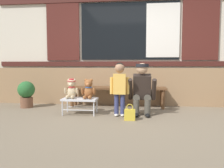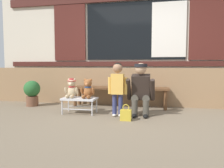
{
  "view_description": "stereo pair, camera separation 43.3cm",
  "coord_description": "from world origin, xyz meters",
  "px_view_note": "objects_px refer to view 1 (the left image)",
  "views": [
    {
      "loc": [
        0.2,
        -3.78,
        0.9
      ],
      "look_at": [
        -0.28,
        0.51,
        0.55
      ],
      "focal_mm": 36.06,
      "sensor_mm": 36.0,
      "label": 1
    },
    {
      "loc": [
        0.63,
        -3.71,
        0.9
      ],
      "look_at": [
        -0.28,
        0.51,
        0.55
      ],
      "focal_mm": 36.06,
      "sensor_mm": 36.0,
      "label": 2
    }
  ],
  "objects_px": {
    "child_standing": "(120,83)",
    "adult_crouching": "(142,89)",
    "potted_plant": "(26,93)",
    "small_display_bench": "(80,100)",
    "teddy_bear_with_hat": "(72,89)",
    "teddy_bear_plain": "(88,90)",
    "wooden_bench_long": "(117,90)",
    "handbag_on_ground": "(130,114)"
  },
  "relations": [
    {
      "from": "teddy_bear_plain",
      "to": "potted_plant",
      "type": "xyz_separation_m",
      "value": [
        -1.48,
        0.53,
        -0.14
      ]
    },
    {
      "from": "teddy_bear_plain",
      "to": "handbag_on_ground",
      "type": "xyz_separation_m",
      "value": [
        0.78,
        -0.36,
        -0.37
      ]
    },
    {
      "from": "teddy_bear_with_hat",
      "to": "adult_crouching",
      "type": "distance_m",
      "value": 1.31
    },
    {
      "from": "wooden_bench_long",
      "to": "potted_plant",
      "type": "distance_m",
      "value": 1.96
    },
    {
      "from": "teddy_bear_plain",
      "to": "potted_plant",
      "type": "relative_size",
      "value": 0.64
    },
    {
      "from": "teddy_bear_plain",
      "to": "wooden_bench_long",
      "type": "bearing_deg",
      "value": 59.95
    },
    {
      "from": "child_standing",
      "to": "handbag_on_ground",
      "type": "distance_m",
      "value": 0.6
    },
    {
      "from": "teddy_bear_with_hat",
      "to": "handbag_on_ground",
      "type": "distance_m",
      "value": 1.21
    },
    {
      "from": "small_display_bench",
      "to": "adult_crouching",
      "type": "distance_m",
      "value": 1.17
    },
    {
      "from": "small_display_bench",
      "to": "teddy_bear_with_hat",
      "type": "distance_m",
      "value": 0.26
    },
    {
      "from": "small_display_bench",
      "to": "child_standing",
      "type": "relative_size",
      "value": 0.67
    },
    {
      "from": "teddy_bear_with_hat",
      "to": "handbag_on_ground",
      "type": "xyz_separation_m",
      "value": [
        1.1,
        -0.36,
        -0.38
      ]
    },
    {
      "from": "adult_crouching",
      "to": "potted_plant",
      "type": "distance_m",
      "value": 2.52
    },
    {
      "from": "small_display_bench",
      "to": "teddy_bear_with_hat",
      "type": "height_order",
      "value": "teddy_bear_with_hat"
    },
    {
      "from": "adult_crouching",
      "to": "child_standing",
      "type": "bearing_deg",
      "value": -160.1
    },
    {
      "from": "small_display_bench",
      "to": "teddy_bear_plain",
      "type": "distance_m",
      "value": 0.25
    },
    {
      "from": "small_display_bench",
      "to": "teddy_bear_plain",
      "type": "relative_size",
      "value": 1.76
    },
    {
      "from": "handbag_on_ground",
      "to": "adult_crouching",
      "type": "bearing_deg",
      "value": 62.93
    },
    {
      "from": "teddy_bear_with_hat",
      "to": "handbag_on_ground",
      "type": "relative_size",
      "value": 1.34
    },
    {
      "from": "wooden_bench_long",
      "to": "handbag_on_ground",
      "type": "bearing_deg",
      "value": -74.73
    },
    {
      "from": "child_standing",
      "to": "handbag_on_ground",
      "type": "xyz_separation_m",
      "value": [
        0.19,
        -0.27,
        -0.5
      ]
    },
    {
      "from": "small_display_bench",
      "to": "teddy_bear_plain",
      "type": "bearing_deg",
      "value": 0.51
    },
    {
      "from": "teddy_bear_plain",
      "to": "potted_plant",
      "type": "distance_m",
      "value": 1.58
    },
    {
      "from": "teddy_bear_plain",
      "to": "potted_plant",
      "type": "height_order",
      "value": "teddy_bear_plain"
    },
    {
      "from": "adult_crouching",
      "to": "teddy_bear_plain",
      "type": "bearing_deg",
      "value": -176.49
    },
    {
      "from": "teddy_bear_with_hat",
      "to": "adult_crouching",
      "type": "relative_size",
      "value": 0.38
    },
    {
      "from": "adult_crouching",
      "to": "wooden_bench_long",
      "type": "bearing_deg",
      "value": 125.82
    },
    {
      "from": "potted_plant",
      "to": "teddy_bear_plain",
      "type": "bearing_deg",
      "value": -19.72
    },
    {
      "from": "handbag_on_ground",
      "to": "potted_plant",
      "type": "distance_m",
      "value": 2.44
    },
    {
      "from": "potted_plant",
      "to": "adult_crouching",
      "type": "bearing_deg",
      "value": -10.77
    },
    {
      "from": "teddy_bear_plain",
      "to": "child_standing",
      "type": "bearing_deg",
      "value": -8.42
    },
    {
      "from": "teddy_bear_with_hat",
      "to": "potted_plant",
      "type": "bearing_deg",
      "value": 155.46
    },
    {
      "from": "wooden_bench_long",
      "to": "small_display_bench",
      "type": "bearing_deg",
      "value": -127.89
    },
    {
      "from": "teddy_bear_with_hat",
      "to": "child_standing",
      "type": "height_order",
      "value": "child_standing"
    },
    {
      "from": "wooden_bench_long",
      "to": "potted_plant",
      "type": "height_order",
      "value": "potted_plant"
    },
    {
      "from": "teddy_bear_with_hat",
      "to": "handbag_on_ground",
      "type": "height_order",
      "value": "teddy_bear_with_hat"
    },
    {
      "from": "child_standing",
      "to": "handbag_on_ground",
      "type": "relative_size",
      "value": 3.52
    },
    {
      "from": "child_standing",
      "to": "adult_crouching",
      "type": "bearing_deg",
      "value": 19.9
    },
    {
      "from": "teddy_bear_with_hat",
      "to": "handbag_on_ground",
      "type": "bearing_deg",
      "value": -18.21
    },
    {
      "from": "potted_plant",
      "to": "small_display_bench",
      "type": "bearing_deg",
      "value": -21.95
    },
    {
      "from": "small_display_bench",
      "to": "child_standing",
      "type": "bearing_deg",
      "value": -6.52
    },
    {
      "from": "child_standing",
      "to": "teddy_bear_plain",
      "type": "bearing_deg",
      "value": 171.58
    }
  ]
}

